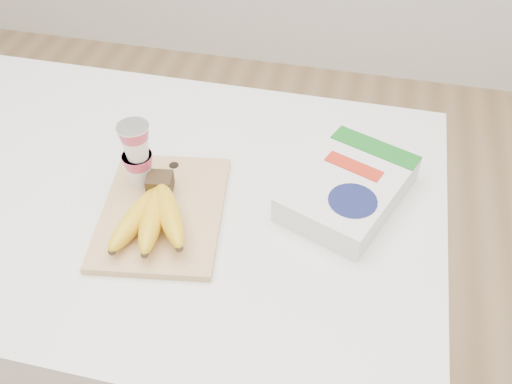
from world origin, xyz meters
The scene contains 5 objects.
table centered at (0.00, 0.00, 0.45)m, with size 1.21×0.80×0.90m, color white.
cutting_board centered at (0.07, -0.06, 0.91)m, with size 0.23×0.31×0.02m, color #E5B07D.
bananas centered at (0.07, -0.10, 0.95)m, with size 0.16×0.21×0.07m.
yogurt_stack centered at (0.01, 0.00, 1.00)m, with size 0.06×0.06×0.14m.
cereal_box centered at (0.41, 0.06, 0.93)m, with size 0.27×0.32×0.06m.
Camera 1 is at (0.42, -0.75, 1.70)m, focal length 40.00 mm.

